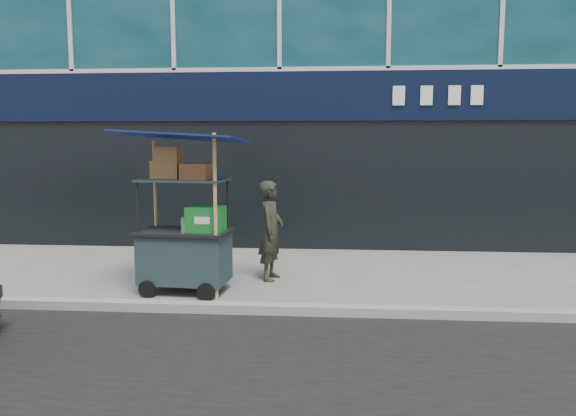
{
  "coord_description": "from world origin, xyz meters",
  "views": [
    {
      "loc": [
        1.0,
        -6.75,
        2.1
      ],
      "look_at": [
        0.37,
        1.2,
        1.13
      ],
      "focal_mm": 35.0,
      "sensor_mm": 36.0,
      "label": 1
    }
  ],
  "objects": [
    {
      "name": "vendor_cart",
      "position": [
        -1.0,
        0.69,
        0.78
      ],
      "size": [
        1.75,
        1.31,
        2.24
      ],
      "rotation": [
        0.0,
        0.0,
        -0.09
      ],
      "color": "#1B2D2D",
      "rests_on": "ground"
    },
    {
      "name": "curb",
      "position": [
        0.0,
        -0.2,
        0.06
      ],
      "size": [
        80.0,
        0.18,
        0.12
      ],
      "primitive_type": "cube",
      "color": "gray",
      "rests_on": "ground"
    },
    {
      "name": "ground",
      "position": [
        0.0,
        0.0,
        0.0
      ],
      "size": [
        80.0,
        80.0,
        0.0
      ],
      "primitive_type": "plane",
      "color": "slate",
      "rests_on": "ground"
    },
    {
      "name": "vendor_man",
      "position": [
        0.09,
        1.49,
        0.75
      ],
      "size": [
        0.44,
        0.59,
        1.49
      ],
      "primitive_type": "imported",
      "rotation": [
        0.0,
        0.0,
        1.42
      ],
      "color": "#282A1F",
      "rests_on": "ground"
    }
  ]
}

